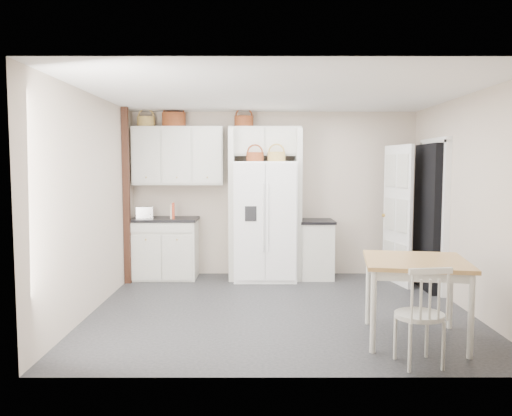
{
  "coord_description": "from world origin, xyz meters",
  "views": [
    {
      "loc": [
        -0.3,
        -5.99,
        1.74
      ],
      "look_at": [
        -0.29,
        0.4,
        1.2
      ],
      "focal_mm": 35.0,
      "sensor_mm": 36.0,
      "label": 1
    }
  ],
  "objects": [
    {
      "name": "basket_bridge_a",
      "position": [
        -0.48,
        1.83,
        2.43
      ],
      "size": [
        0.29,
        0.29,
        0.16
      ],
      "primitive_type": "cylinder",
      "color": "#5C3111",
      "rests_on": "bridge_cabinet"
    },
    {
      "name": "basket_upper_a",
      "position": [
        -1.99,
        1.83,
        2.43
      ],
      "size": [
        0.28,
        0.28,
        0.16
      ],
      "primitive_type": "cylinder",
      "color": "olive",
      "rests_on": "upper_cabinet"
    },
    {
      "name": "doorway_void",
      "position": [
        2.16,
        1.0,
        1.02
      ],
      "size": [
        0.18,
        0.85,
        2.05
      ],
      "primitive_type": "cube",
      "color": "black",
      "rests_on": "floor"
    },
    {
      "name": "trim_post",
      "position": [
        -2.2,
        1.35,
        1.3
      ],
      "size": [
        0.09,
        0.09,
        2.6
      ],
      "primitive_type": "cube",
      "color": "#32150C",
      "rests_on": "floor"
    },
    {
      "name": "upper_cabinet",
      "position": [
        -1.5,
        1.83,
        1.9
      ],
      "size": [
        1.4,
        0.34,
        0.9
      ],
      "primitive_type": "cube",
      "color": "beige",
      "rests_on": "wall_back"
    },
    {
      "name": "basket_fridge_a",
      "position": [
        -0.3,
        1.53,
        1.88
      ],
      "size": [
        0.26,
        0.26,
        0.14
      ],
      "primitive_type": "cylinder",
      "color": "#5C3111",
      "rests_on": "refrigerator"
    },
    {
      "name": "cookbook_red",
      "position": [
        -1.56,
        1.62,
        1.06
      ],
      "size": [
        0.05,
        0.16,
        0.24
      ],
      "primitive_type": "cube",
      "rotation": [
        0.0,
        0.0,
        0.12
      ],
      "color": "#B73C22",
      "rests_on": "counter_left"
    },
    {
      "name": "wall_right",
      "position": [
        2.25,
        0.0,
        1.3
      ],
      "size": [
        0.0,
        4.0,
        4.0
      ],
      "primitive_type": "plane",
      "rotation": [
        1.57,
        0.0,
        -1.57
      ],
      "color": "#C3B29F",
      "rests_on": "floor"
    },
    {
      "name": "base_cab_left",
      "position": [
        -1.7,
        1.7,
        0.45
      ],
      "size": [
        0.97,
        0.61,
        0.9
      ],
      "primitive_type": "cube",
      "color": "beige",
      "rests_on": "floor"
    },
    {
      "name": "counter_left",
      "position": [
        -1.7,
        1.7,
        0.92
      ],
      "size": [
        1.01,
        0.65,
        0.04
      ],
      "primitive_type": "cube",
      "color": "black",
      "rests_on": "base_cab_left"
    },
    {
      "name": "bridge_cabinet",
      "position": [
        -0.15,
        1.83,
        2.12
      ],
      "size": [
        1.12,
        0.34,
        0.45
      ],
      "primitive_type": "cube",
      "color": "beige",
      "rests_on": "wall_back"
    },
    {
      "name": "counter_right",
      "position": [
        0.65,
        1.7,
        0.89
      ],
      "size": [
        0.53,
        0.63,
        0.04
      ],
      "primitive_type": "cube",
      "color": "black",
      "rests_on": "base_cab_right"
    },
    {
      "name": "floor",
      "position": [
        0.0,
        0.0,
        0.0
      ],
      "size": [
        4.5,
        4.5,
        0.0
      ],
      "primitive_type": "plane",
      "color": "black",
      "rests_on": "ground"
    },
    {
      "name": "base_cab_right",
      "position": [
        0.65,
        1.7,
        0.43
      ],
      "size": [
        0.49,
        0.59,
        0.87
      ],
      "primitive_type": "cube",
      "color": "beige",
      "rests_on": "floor"
    },
    {
      "name": "dining_table",
      "position": [
        1.3,
        -1.09,
        0.41
      ],
      "size": [
        1.13,
        1.13,
        0.82
      ],
      "primitive_type": "cube",
      "rotation": [
        0.0,
        0.0,
        -0.17
      ],
      "color": "#A48032",
      "rests_on": "floor"
    },
    {
      "name": "ceiling",
      "position": [
        0.0,
        0.0,
        2.6
      ],
      "size": [
        4.5,
        4.5,
        0.0
      ],
      "primitive_type": "plane",
      "color": "white",
      "rests_on": "wall_back"
    },
    {
      "name": "door_slab",
      "position": [
        1.8,
        1.33,
        1.02
      ],
      "size": [
        0.21,
        0.79,
        2.05
      ],
      "primitive_type": "cube",
      "rotation": [
        0.0,
        0.0,
        -1.36
      ],
      "color": "white",
      "rests_on": "floor"
    },
    {
      "name": "refrigerator",
      "position": [
        -0.15,
        1.63,
        0.91
      ],
      "size": [
        0.94,
        0.75,
        1.81
      ],
      "primitive_type": "cube",
      "color": "white",
      "rests_on": "floor"
    },
    {
      "name": "wall_back",
      "position": [
        0.0,
        2.0,
        1.3
      ],
      "size": [
        4.5,
        0.0,
        4.5
      ],
      "primitive_type": "plane",
      "rotation": [
        1.57,
        0.0,
        0.0
      ],
      "color": "#C3B29F",
      "rests_on": "floor"
    },
    {
      "name": "windsor_chair",
      "position": [
        1.14,
        -1.73,
        0.44
      ],
      "size": [
        0.48,
        0.45,
        0.88
      ],
      "primitive_type": "cube",
      "rotation": [
        0.0,
        0.0,
        0.14
      ],
      "color": "beige",
      "rests_on": "floor"
    },
    {
      "name": "toaster",
      "position": [
        -2.01,
        1.66,
        1.03
      ],
      "size": [
        0.27,
        0.19,
        0.17
      ],
      "primitive_type": "cube",
      "rotation": [
        0.0,
        0.0,
        0.18
      ],
      "color": "silver",
      "rests_on": "counter_left"
    },
    {
      "name": "basket_upper_b",
      "position": [
        -1.56,
        1.83,
        2.46
      ],
      "size": [
        0.37,
        0.37,
        0.22
      ],
      "primitive_type": "cylinder",
      "color": "#5C3111",
      "rests_on": "upper_cabinet"
    },
    {
      "name": "basket_fridge_b",
      "position": [
        0.02,
        1.53,
        1.88
      ],
      "size": [
        0.27,
        0.27,
        0.14
      ],
      "primitive_type": "cylinder",
      "color": "olive",
      "rests_on": "refrigerator"
    },
    {
      "name": "fridge_panel_right",
      "position": [
        0.36,
        1.7,
        1.15
      ],
      "size": [
        0.08,
        0.6,
        2.3
      ],
      "primitive_type": "cube",
      "color": "beige",
      "rests_on": "floor"
    },
    {
      "name": "cookbook_cream",
      "position": [
        -1.57,
        1.62,
        1.05
      ],
      "size": [
        0.04,
        0.14,
        0.21
      ],
      "primitive_type": "cube",
      "rotation": [
        0.0,
        0.0,
        -0.09
      ],
      "color": "beige",
      "rests_on": "counter_left"
    },
    {
      "name": "fridge_panel_left",
      "position": [
        -0.66,
        1.7,
        1.15
      ],
      "size": [
        0.08,
        0.6,
        2.3
      ],
      "primitive_type": "cube",
      "color": "beige",
      "rests_on": "floor"
    },
    {
      "name": "wall_left",
      "position": [
        -2.25,
        0.0,
        1.3
      ],
      "size": [
        0.0,
        4.0,
        4.0
      ],
      "primitive_type": "plane",
      "rotation": [
        1.57,
        0.0,
        1.57
      ],
      "color": "#C3B29F",
      "rests_on": "floor"
    }
  ]
}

